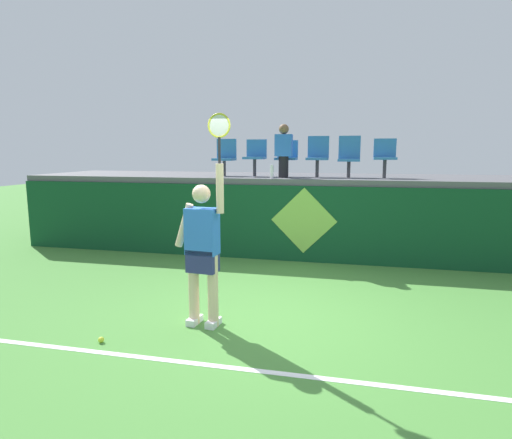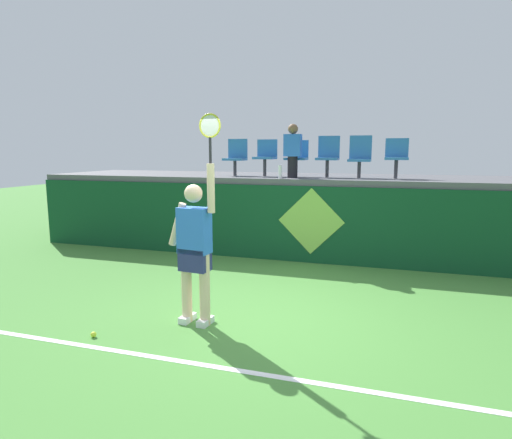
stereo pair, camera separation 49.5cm
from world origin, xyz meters
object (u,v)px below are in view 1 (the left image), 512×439
object	(u,v)px
stadium_chair_1	(255,155)
stadium_chair_3	(318,155)
tennis_ball	(101,340)
water_bottle	(272,172)
stadium_chair_5	(385,155)
spectator_0	(284,150)
stadium_chair_4	(349,155)
tennis_player	(203,247)
stadium_chair_0	(225,156)
stadium_chair_2	(287,156)

from	to	relation	value
stadium_chair_1	stadium_chair_3	distance (m)	1.33
tennis_ball	water_bottle	distance (m)	4.76
tennis_ball	stadium_chair_5	distance (m)	6.31
stadium_chair_3	spectator_0	bearing A→B (deg)	-147.95
stadium_chair_1	stadium_chair_5	distance (m)	2.67
stadium_chair_4	stadium_chair_5	bearing A→B (deg)	-0.95
spectator_0	stadium_chair_5	bearing A→B (deg)	11.33
stadium_chair_1	stadium_chair_4	bearing A→B (deg)	0.34
tennis_player	tennis_ball	size ratio (longest dim) A/B	38.83
stadium_chair_0	stadium_chair_1	bearing A→B (deg)	-0.53
stadium_chair_4	stadium_chair_3	bearing A→B (deg)	-179.71
stadium_chair_1	spectator_0	world-z (taller)	spectator_0
water_bottle	stadium_chair_5	distance (m)	2.30
water_bottle	stadium_chair_1	size ratio (longest dim) A/B	0.34
stadium_chair_2	stadium_chair_5	world-z (taller)	stadium_chair_5
water_bottle	stadium_chair_0	xyz separation A→B (m)	(-1.17, 0.71, 0.30)
tennis_ball	water_bottle	size ratio (longest dim) A/B	0.25
tennis_ball	stadium_chair_4	size ratio (longest dim) A/B	0.08
stadium_chair_1	stadium_chair_5	size ratio (longest dim) A/B	1.00
stadium_chair_2	stadium_chair_3	size ratio (longest dim) A/B	0.90
stadium_chair_2	spectator_0	world-z (taller)	spectator_0
stadium_chair_1	spectator_0	xyz separation A→B (m)	(0.68, -0.40, 0.12)
tennis_player	stadium_chair_1	world-z (taller)	tennis_player
stadium_chair_3	spectator_0	distance (m)	0.77
water_bottle	stadium_chair_5	bearing A→B (deg)	17.86
water_bottle	stadium_chair_1	xyz separation A→B (m)	(-0.50, 0.70, 0.31)
stadium_chair_1	stadium_chair_5	world-z (taller)	stadium_chair_5
stadium_chair_3	stadium_chair_5	bearing A→B (deg)	-0.36
tennis_player	stadium_chair_1	distance (m)	4.40
stadium_chair_0	stadium_chair_5	bearing A→B (deg)	-0.11
tennis_ball	stadium_chair_5	size ratio (longest dim) A/B	0.08
tennis_player	stadium_chair_5	bearing A→B (deg)	61.41
tennis_player	stadium_chair_3	world-z (taller)	tennis_player
stadium_chair_0	stadium_chair_5	world-z (taller)	stadium_chair_0
tennis_player	stadium_chair_4	xyz separation A→B (m)	(1.62, 4.27, 1.06)
water_bottle	stadium_chair_2	bearing A→B (deg)	75.42
tennis_ball	stadium_chair_2	bearing A→B (deg)	75.47
tennis_ball	stadium_chair_4	world-z (taller)	stadium_chair_4
tennis_player	stadium_chair_0	size ratio (longest dim) A/B	3.21
stadium_chair_5	stadium_chair_3	bearing A→B (deg)	179.64
tennis_ball	stadium_chair_4	bearing A→B (deg)	62.74
stadium_chair_5	tennis_ball	bearing A→B (deg)	-123.28
tennis_ball	stadium_chair_0	bearing A→B (deg)	90.68
tennis_player	stadium_chair_5	size ratio (longest dim) A/B	3.27
tennis_player	stadium_chair_1	bearing A→B (deg)	94.61
stadium_chair_0	stadium_chair_2	xyz separation A→B (m)	(1.36, -0.01, -0.00)
stadium_chair_0	stadium_chair_5	xyz separation A→B (m)	(3.34, -0.01, 0.01)
tennis_ball	stadium_chair_2	world-z (taller)	stadium_chair_2
stadium_chair_1	tennis_player	bearing A→B (deg)	-85.39
tennis_player	stadium_chair_0	world-z (taller)	tennis_player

